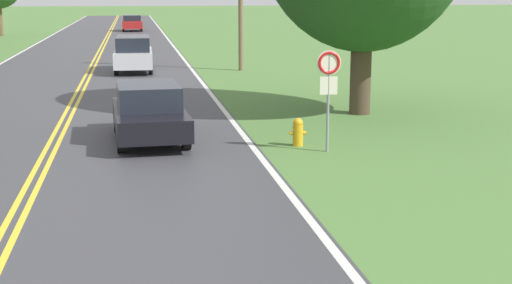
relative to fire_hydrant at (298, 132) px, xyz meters
name	(u,v)px	position (x,y,z in m)	size (l,w,h in m)	color
fire_hydrant	(298,132)	(0.00, 0.00, 0.00)	(0.42, 0.26, 0.72)	gold
traffic_sign	(329,76)	(0.56, -0.80, 1.51)	(0.60, 0.10, 2.49)	gray
car_black_sedan_approaching	(149,111)	(-3.72, 1.38, 0.40)	(2.00, 4.43, 1.49)	black
car_silver_suv_mid_near	(133,53)	(-4.05, 18.19, 0.55)	(1.89, 4.78, 1.73)	black
car_red_suv_mid_far	(132,22)	(-4.05, 55.45, 0.48)	(1.99, 4.31, 1.57)	black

